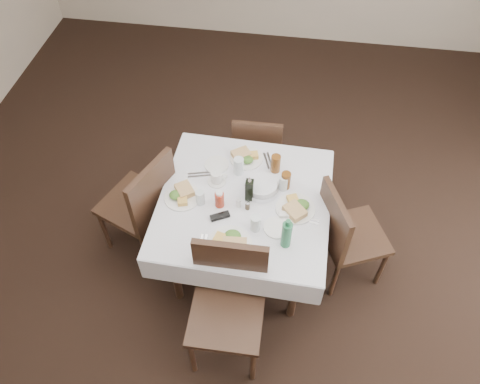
{
  "coord_description": "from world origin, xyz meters",
  "views": [
    {
      "loc": [
        0.21,
        -1.87,
        3.35
      ],
      "look_at": [
        -0.1,
        0.2,
        0.8
      ],
      "focal_mm": 35.0,
      "sensor_mm": 36.0,
      "label": 1
    }
  ],
  "objects": [
    {
      "name": "cutlery_w",
      "position": [
        -0.42,
        0.35,
        0.77
      ],
      "size": [
        0.19,
        0.09,
        0.01
      ],
      "color": "silver",
      "rests_on": "dining_table"
    },
    {
      "name": "cutlery_s",
      "position": [
        -0.28,
        -0.25,
        0.77
      ],
      "size": [
        0.05,
        0.18,
        0.01
      ],
      "color": "silver",
      "rests_on": "dining_table"
    },
    {
      "name": "water_e",
      "position": [
        0.2,
        0.31,
        0.82
      ],
      "size": [
        0.06,
        0.06,
        0.12
      ],
      "color": "silver",
      "rests_on": "dining_table"
    },
    {
      "name": "green_bottle",
      "position": [
        0.26,
        -0.16,
        0.88
      ],
      "size": [
        0.07,
        0.07,
        0.26
      ],
      "color": "#226D42",
      "rests_on": "dining_table"
    },
    {
      "name": "salt_shaker",
      "position": [
        -0.1,
        0.11,
        0.8
      ],
      "size": [
        0.03,
        0.03,
        0.08
      ],
      "color": "white",
      "rests_on": "dining_table"
    },
    {
      "name": "side_plate_b",
      "position": [
        0.19,
        -0.04,
        0.77
      ],
      "size": [
        0.18,
        0.18,
        0.01
      ],
      "color": "white",
      "rests_on": "dining_table"
    },
    {
      "name": "ground_plane",
      "position": [
        0.0,
        0.0,
        0.0
      ],
      "size": [
        7.0,
        7.0,
        0.0
      ],
      "primitive_type": "plane",
      "color": "black"
    },
    {
      "name": "meal_north",
      "position": [
        -0.11,
        0.56,
        0.78
      ],
      "size": [
        0.25,
        0.25,
        0.06
      ],
      "color": "white",
      "rests_on": "dining_table"
    },
    {
      "name": "water_w",
      "position": [
        -0.36,
        0.1,
        0.82
      ],
      "size": [
        0.06,
        0.06,
        0.11
      ],
      "color": "silver",
      "rests_on": "dining_table"
    },
    {
      "name": "side_plate_a",
      "position": [
        -0.32,
        0.47,
        0.77
      ],
      "size": [
        0.18,
        0.18,
        0.01
      ],
      "color": "white",
      "rests_on": "dining_table"
    },
    {
      "name": "iced_tea_a",
      "position": [
        0.12,
        0.48,
        0.84
      ],
      "size": [
        0.07,
        0.07,
        0.15
      ],
      "color": "brown",
      "rests_on": "dining_table"
    },
    {
      "name": "chair_west",
      "position": [
        -0.83,
        0.18,
        0.58
      ],
      "size": [
        0.63,
        0.63,
        1.02
      ],
      "color": "#321B14",
      "rests_on": "ground"
    },
    {
      "name": "dining_table",
      "position": [
        -0.06,
        0.17,
        0.67
      ],
      "size": [
        1.23,
        1.23,
        0.76
      ],
      "color": "#321B14",
      "rests_on": "ground"
    },
    {
      "name": "cutlery_e",
      "position": [
        0.38,
        0.06,
        0.77
      ],
      "size": [
        0.18,
        0.09,
        0.01
      ],
      "color": "silver",
      "rests_on": "dining_table"
    },
    {
      "name": "chair_south",
      "position": [
        -0.07,
        -0.49,
        0.57
      ],
      "size": [
        0.48,
        0.48,
        1.0
      ],
      "color": "#321B14",
      "rests_on": "ground"
    },
    {
      "name": "meal_west",
      "position": [
        -0.5,
        0.13,
        0.78
      ],
      "size": [
        0.26,
        0.26,
        0.06
      ],
      "color": "white",
      "rests_on": "dining_table"
    },
    {
      "name": "sugar_caddy",
      "position": [
        0.23,
        0.06,
        0.78
      ],
      "size": [
        0.08,
        0.06,
        0.04
      ],
      "color": "white",
      "rests_on": "dining_table"
    },
    {
      "name": "room_shell",
      "position": [
        0.0,
        0.0,
        1.71
      ],
      "size": [
        6.04,
        7.04,
        2.8
      ],
      "color": "#C1B19F",
      "rests_on": "ground"
    },
    {
      "name": "meal_south",
      "position": [
        -0.1,
        -0.22,
        0.79
      ],
      "size": [
        0.3,
        0.3,
        0.07
      ],
      "color": "white",
      "rests_on": "dining_table"
    },
    {
      "name": "oil_cruet_dark",
      "position": [
        -0.03,
        0.19,
        0.86
      ],
      "size": [
        0.06,
        0.06,
        0.23
      ],
      "color": "black",
      "rests_on": "dining_table"
    },
    {
      "name": "water_s",
      "position": [
        0.05,
        -0.07,
        0.83
      ],
      "size": [
        0.07,
        0.07,
        0.13
      ],
      "color": "silver",
      "rests_on": "dining_table"
    },
    {
      "name": "pepper_shaker",
      "position": [
        -0.03,
        0.1,
        0.8
      ],
      "size": [
        0.03,
        0.03,
        0.07
      ],
      "color": "#3F3221",
      "rests_on": "dining_table"
    },
    {
      "name": "coffee_mug",
      "position": [
        -0.28,
        0.31,
        0.81
      ],
      "size": [
        0.15,
        0.14,
        0.1
      ],
      "color": "white",
      "rests_on": "dining_table"
    },
    {
      "name": "water_n",
      "position": [
        -0.14,
        0.42,
        0.83
      ],
      "size": [
        0.07,
        0.07,
        0.14
      ],
      "color": "silver",
      "rests_on": "dining_table"
    },
    {
      "name": "oil_cruet_green",
      "position": [
        -0.03,
        0.2,
        0.85
      ],
      "size": [
        0.05,
        0.05,
        0.21
      ],
      "color": "#226D42",
      "rests_on": "dining_table"
    },
    {
      "name": "sunglasses",
      "position": [
        -0.21,
        -0.01,
        0.78
      ],
      "size": [
        0.14,
        0.1,
        0.03
      ],
      "color": "black",
      "rests_on": "dining_table"
    },
    {
      "name": "meal_east",
      "position": [
        0.3,
        0.13,
        0.79
      ],
      "size": [
        0.28,
        0.28,
        0.06
      ],
      "color": "white",
      "rests_on": "dining_table"
    },
    {
      "name": "cutlery_n",
      "position": [
        0.06,
        0.57,
        0.77
      ],
      "size": [
        0.1,
        0.18,
        0.01
      ],
      "color": "silver",
      "rests_on": "dining_table"
    },
    {
      "name": "ketchup_bottle",
      "position": [
        -0.23,
        0.1,
        0.83
      ],
      "size": [
        0.07,
        0.07,
        0.14
      ],
      "color": "#B9341D",
      "rests_on": "dining_table"
    },
    {
      "name": "iced_tea_b",
      "position": [
        0.21,
        0.33,
        0.83
      ],
      "size": [
        0.07,
        0.07,
        0.14
      ],
      "color": "brown",
      "rests_on": "dining_table"
    },
    {
      "name": "chair_east",
      "position": [
        0.67,
        0.15,
        0.54
      ],
      "size": [
        0.59,
        0.59,
        0.95
      ],
      "color": "#321B14",
      "rests_on": "ground"
    },
    {
      "name": "bread_basket",
      "position": [
        0.05,
        0.27,
        0.8
      ],
      "size": [
        0.25,
        0.25,
        0.08
      ],
      "color": "silver",
      "rests_on": "dining_table"
    },
    {
      "name": "chair_north",
      "position": [
        -0.06,
        0.97,
        0.49
      ],
      "size": [
        0.41,
        0.41,
        0.86
      ],
      "color": "#321B14",
      "rests_on": "ground"
    }
  ]
}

